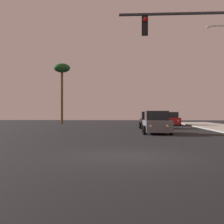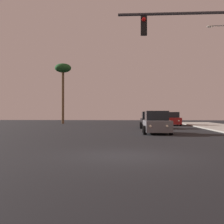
# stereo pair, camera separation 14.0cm
# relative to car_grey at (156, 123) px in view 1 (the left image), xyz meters

# --- Properties ---
(ground_plane) EXTENTS (120.00, 120.00, 0.00)m
(ground_plane) POSITION_rel_car_grey_xyz_m (-1.91, -12.36, -0.76)
(ground_plane) COLOR black
(car_grey) EXTENTS (2.04, 4.34, 1.68)m
(car_grey) POSITION_rel_car_grey_xyz_m (0.00, 0.00, 0.00)
(car_grey) COLOR slate
(car_grey) RESTS_ON ground
(car_red) EXTENTS (2.04, 4.33, 1.68)m
(car_red) POSITION_rel_car_grey_xyz_m (3.04, 16.36, 0.00)
(car_red) COLOR maroon
(car_red) RESTS_ON ground
(car_black) EXTENTS (2.04, 4.33, 1.68)m
(car_black) POSITION_rel_car_grey_xyz_m (-0.07, 8.66, 0.00)
(car_black) COLOR black
(car_black) RESTS_ON ground
(palm_tree_far) EXTENTS (2.40, 2.40, 8.82)m
(palm_tree_far) POSITION_rel_car_grey_xyz_m (-12.12, 21.64, 6.90)
(palm_tree_far) COLOR brown
(palm_tree_far) RESTS_ON ground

